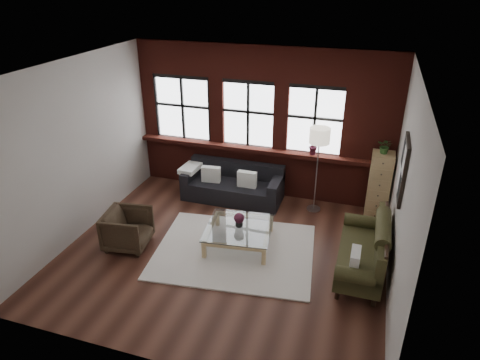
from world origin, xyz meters
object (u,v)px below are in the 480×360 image
(vintage_settee, at_px, (362,247))
(coffee_table, at_px, (239,236))
(armchair, at_px, (128,229))
(vase, at_px, (239,223))
(dark_sofa, at_px, (233,183))
(floor_lamp, at_px, (317,167))
(drawer_chest, at_px, (379,185))

(vintage_settee, height_order, coffee_table, vintage_settee)
(vintage_settee, distance_m, coffee_table, 2.14)
(armchair, relative_size, vase, 5.16)
(vintage_settee, distance_m, armchair, 4.04)
(dark_sofa, xyz_separation_m, vase, (0.66, -1.62, 0.07))
(dark_sofa, bearing_deg, coffee_table, -67.72)
(vintage_settee, relative_size, coffee_table, 1.55)
(dark_sofa, bearing_deg, vintage_settee, -32.20)
(vintage_settee, relative_size, floor_lamp, 0.92)
(coffee_table, distance_m, drawer_chest, 2.99)
(dark_sofa, relative_size, floor_lamp, 1.09)
(dark_sofa, distance_m, vase, 1.75)
(vase, relative_size, drawer_chest, 0.11)
(vintage_settee, height_order, floor_lamp, floor_lamp)
(coffee_table, height_order, floor_lamp, floor_lamp)
(vintage_settee, relative_size, vase, 12.14)
(dark_sofa, bearing_deg, drawer_chest, 3.92)
(vintage_settee, xyz_separation_m, vase, (-2.12, 0.13, -0.03))
(armchair, relative_size, coffee_table, 0.66)
(vintage_settee, xyz_separation_m, armchair, (-4.00, -0.49, -0.13))
(vase, height_order, drawer_chest, drawer_chest)
(drawer_chest, bearing_deg, vase, -141.81)
(vase, bearing_deg, floor_lamp, 57.15)
(vintage_settee, xyz_separation_m, floor_lamp, (-1.02, 1.82, 0.49))
(floor_lamp, bearing_deg, coffee_table, -122.85)
(vase, relative_size, floor_lamp, 0.08)
(armchair, bearing_deg, vase, -79.82)
(coffee_table, height_order, drawer_chest, drawer_chest)
(vase, bearing_deg, armchair, -161.74)
(armchair, xyz_separation_m, coffee_table, (1.89, 0.62, -0.16))
(floor_lamp, bearing_deg, vase, -122.85)
(dark_sofa, relative_size, coffee_table, 1.82)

